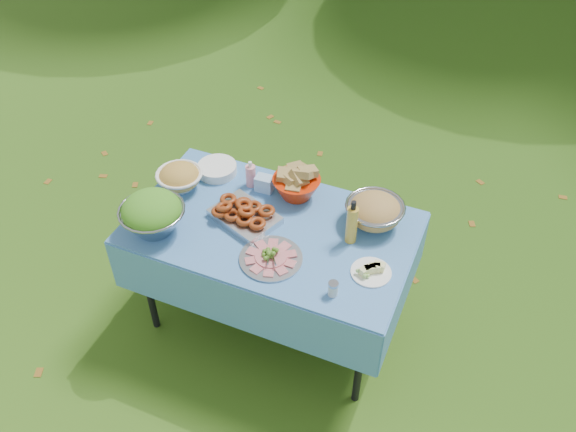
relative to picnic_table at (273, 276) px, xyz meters
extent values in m
plane|color=#143409|center=(0.00, 0.00, -0.38)|extent=(80.00, 80.00, 0.00)
cube|color=#84D1FF|center=(0.00, 0.00, 0.00)|extent=(1.46, 0.86, 0.76)
cylinder|color=white|center=(-0.47, 0.29, 0.41)|extent=(0.28, 0.28, 0.05)
cube|color=#9FCBF6|center=(-0.16, 0.25, 0.42)|extent=(0.10, 0.08, 0.09)
cylinder|color=pink|center=(-0.24, 0.26, 0.46)|extent=(0.06, 0.06, 0.16)
cube|color=silver|center=(-0.15, -0.01, 0.42)|extent=(0.40, 0.34, 0.08)
cylinder|color=#A8AAB0|center=(0.09, -0.21, 0.42)|extent=(0.34, 0.34, 0.07)
cylinder|color=gold|center=(0.41, 0.06, 0.51)|extent=(0.06, 0.06, 0.26)
cylinder|color=white|center=(0.57, -0.11, 0.41)|extent=(0.22, 0.22, 0.05)
cylinder|color=silver|center=(0.45, -0.30, 0.42)|extent=(0.06, 0.06, 0.08)
camera|label=1|loc=(0.97, -2.06, 2.55)|focal=38.00mm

